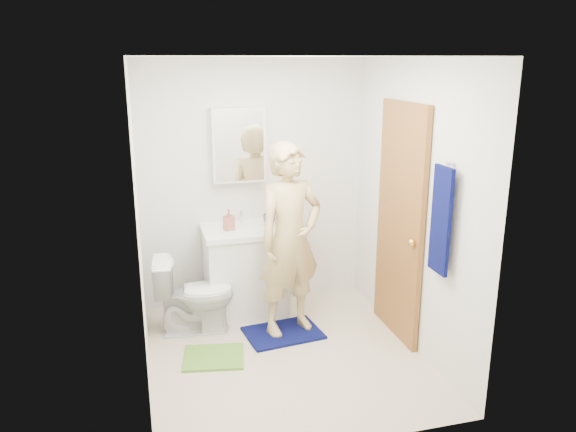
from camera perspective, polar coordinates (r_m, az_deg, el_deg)
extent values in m
cube|color=beige|center=(4.84, -0.34, -13.98)|extent=(2.20, 2.40, 0.02)
cube|color=white|center=(4.20, -0.39, 16.03)|extent=(2.20, 2.40, 0.02)
cube|color=silver|center=(5.51, -3.55, 3.25)|extent=(2.20, 0.02, 2.40)
cube|color=silver|center=(3.27, 5.03, -5.61)|extent=(2.20, 0.02, 2.40)
cube|color=silver|center=(4.24, -15.05, -1.10)|extent=(0.02, 2.40, 2.40)
cube|color=silver|center=(4.76, 12.67, 0.89)|extent=(0.02, 2.40, 2.40)
cube|color=white|center=(5.44, -4.34, -5.76)|extent=(0.75, 0.55, 0.80)
cube|color=white|center=(5.30, -4.43, -1.48)|extent=(0.79, 0.59, 0.05)
cylinder|color=white|center=(5.30, -4.44, -1.32)|extent=(0.40, 0.40, 0.03)
cylinder|color=silver|center=(5.45, -4.81, -0.08)|extent=(0.03, 0.03, 0.12)
cube|color=white|center=(5.35, -5.06, 7.18)|extent=(0.50, 0.12, 0.70)
cube|color=white|center=(5.29, -4.94, 7.09)|extent=(0.46, 0.01, 0.66)
cube|color=#A2662C|center=(4.92, 11.28, -0.68)|extent=(0.05, 0.80, 2.05)
sphere|color=gold|center=(4.65, 12.51, -2.68)|extent=(0.07, 0.07, 0.07)
cube|color=#070C47|center=(4.23, 15.27, -0.44)|extent=(0.03, 0.24, 0.80)
cylinder|color=silver|center=(4.16, 16.17, 5.17)|extent=(0.06, 0.02, 0.02)
imported|color=white|center=(5.13, -9.49, -7.87)|extent=(0.72, 0.45, 0.71)
cube|color=#070C47|center=(5.15, -0.51, -11.79)|extent=(0.71, 0.55, 0.02)
cube|color=#60A035|center=(4.81, -7.55, -14.03)|extent=(0.55, 0.49, 0.02)
imported|color=#A85C4E|center=(5.21, -6.04, -0.39)|extent=(0.11, 0.11, 0.20)
imported|color=#60387C|center=(5.41, -1.91, -0.28)|extent=(0.15, 0.15, 0.09)
imported|color=tan|center=(4.87, 0.21, -2.43)|extent=(0.71, 0.58, 1.70)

